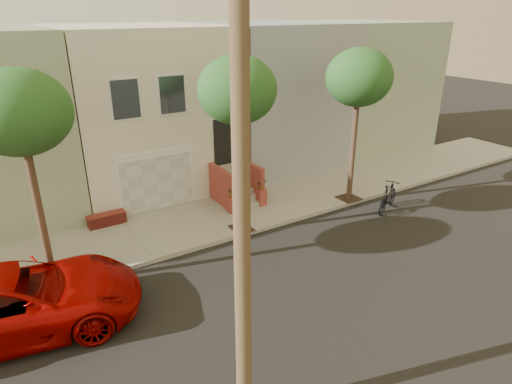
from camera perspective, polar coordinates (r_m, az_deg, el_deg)
ground at (r=13.41m, az=2.66°, el=-12.86°), size 90.00×90.00×0.00m
sidewalk at (r=17.41m, az=-7.39°, el=-3.90°), size 40.00×3.70×0.15m
house_row at (r=21.49m, az=-14.63°, el=10.74°), size 33.10×11.70×7.00m
tree_left at (r=13.11m, az=-28.23°, el=8.86°), size 2.70×2.57×6.30m
tree_mid at (r=14.99m, az=-2.42°, el=12.87°), size 2.70×2.57×6.30m
tree_right at (r=18.31m, az=13.16°, el=14.07°), size 2.70×2.57×6.30m
pickup_truck at (r=13.08m, az=-28.86°, el=-12.38°), size 6.72×3.90×1.76m
motorcycle at (r=18.99m, az=16.66°, el=-0.61°), size 2.09×1.37×1.22m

